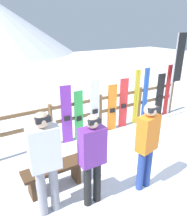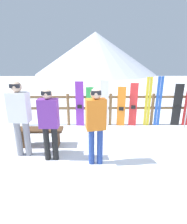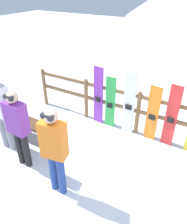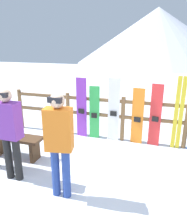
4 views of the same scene
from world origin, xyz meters
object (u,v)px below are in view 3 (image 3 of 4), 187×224
(person_purple, at_px, (18,125))
(snowboard_green, at_px, (110,103))
(snowboard_white, at_px, (129,104))
(bench, at_px, (32,127))
(person_white, at_px, (0,108))
(snowboard_purple, at_px, (98,96))
(snowboard_orange, at_px, (153,114))
(snowboard_red, at_px, (171,117))
(person_orange, at_px, (54,147))

(person_purple, bearing_deg, snowboard_green, 67.65)
(snowboard_white, bearing_deg, bench, -140.67)
(person_purple, bearing_deg, person_white, 163.99)
(snowboard_white, bearing_deg, snowboard_purple, -180.00)
(person_purple, bearing_deg, snowboard_orange, 47.55)
(snowboard_purple, distance_m, snowboard_red, 1.82)
(snowboard_white, distance_m, snowboard_red, 0.99)
(person_orange, bearing_deg, snowboard_orange, 68.07)
(bench, xyz_separation_m, snowboard_orange, (2.36, 1.46, 0.33))
(person_orange, distance_m, snowboard_purple, 2.36)
(snowboard_green, bearing_deg, snowboard_white, 0.02)
(snowboard_purple, bearing_deg, person_purple, -104.01)
(person_white, height_order, person_purple, person_white)
(person_orange, distance_m, snowboard_white, 2.34)
(person_white, distance_m, snowboard_orange, 3.29)
(snowboard_red, bearing_deg, snowboard_orange, -179.98)
(snowboard_purple, bearing_deg, snowboard_orange, -0.01)
(snowboard_purple, bearing_deg, snowboard_green, -0.03)
(person_white, distance_m, person_orange, 1.77)
(snowboard_purple, distance_m, snowboard_green, 0.36)
(snowboard_purple, height_order, snowboard_green, snowboard_purple)
(snowboard_orange, bearing_deg, snowboard_white, 179.98)
(bench, relative_size, person_purple, 0.70)
(person_purple, height_order, person_orange, person_orange)
(person_white, distance_m, person_purple, 0.74)
(snowboard_orange, bearing_deg, bench, -148.29)
(snowboard_white, relative_size, snowboard_red, 1.06)
(snowboard_purple, xyz_separation_m, snowboard_green, (0.34, -0.00, -0.09))
(snowboard_purple, bearing_deg, person_orange, -78.07)
(person_white, relative_size, snowboard_purple, 1.16)
(person_white, relative_size, person_orange, 1.05)
(snowboard_orange, xyz_separation_m, snowboard_red, (0.41, 0.00, 0.06))
(person_white, bearing_deg, snowboard_green, 50.58)
(person_purple, relative_size, snowboard_purple, 1.07)
(snowboard_green, distance_m, snowboard_white, 0.50)
(person_white, bearing_deg, bench, 58.12)
(bench, bearing_deg, snowboard_red, 27.80)
(person_white, xyz_separation_m, person_purple, (0.71, -0.20, -0.07))
(bench, relative_size, snowboard_red, 0.78)
(snowboard_white, bearing_deg, person_white, -137.11)
(person_white, xyz_separation_m, snowboard_green, (1.58, 1.92, -0.36))
(person_white, relative_size, snowboard_white, 1.13)
(person_orange, xyz_separation_m, snowboard_green, (-0.14, 2.30, -0.32))
(person_orange, distance_m, snowboard_green, 2.33)
(snowboard_purple, bearing_deg, bench, -123.03)
(bench, height_order, snowboard_white, snowboard_white)
(snowboard_purple, relative_size, snowboard_green, 1.14)
(bench, xyz_separation_m, snowboard_red, (2.77, 1.46, 0.39))
(person_orange, bearing_deg, person_purple, 170.13)
(person_purple, distance_m, snowboard_white, 2.53)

